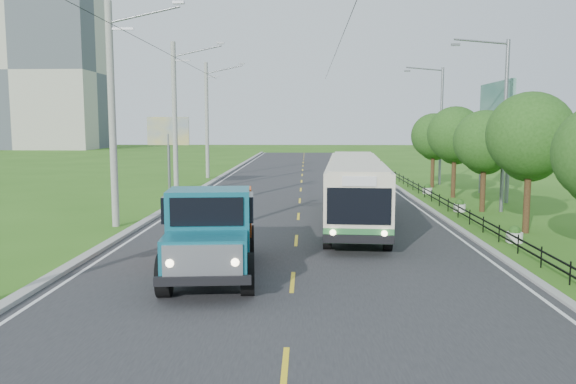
{
  "coord_description": "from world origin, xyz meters",
  "views": [
    {
      "loc": [
        0.39,
        -16.0,
        4.57
      ],
      "look_at": [
        -0.35,
        6.55,
        1.9
      ],
      "focal_mm": 35.0,
      "sensor_mm": 36.0,
      "label": 1
    }
  ],
  "objects_px": {
    "planter_mid": "(459,206)",
    "billboard_left": "(168,136)",
    "pole_mid": "(175,118)",
    "tree_back": "(434,138)",
    "planter_far": "(427,189)",
    "tree_third": "(530,140)",
    "tree_fourth": "(485,144)",
    "tree_fifth": "(455,137)",
    "dump_truck": "(212,224)",
    "pole_far": "(207,120)",
    "planter_near": "(514,235)",
    "streetlight_mid": "(502,119)",
    "billboard_right": "(496,113)",
    "streetlight_far": "(439,121)",
    "bus": "(355,185)",
    "pole_near": "(113,114)"
  },
  "relations": [
    {
      "from": "tree_fifth",
      "to": "dump_truck",
      "type": "bearing_deg",
      "value": -122.71
    },
    {
      "from": "billboard_right",
      "to": "planter_far",
      "type": "bearing_deg",
      "value": 151.61
    },
    {
      "from": "tree_back",
      "to": "planter_near",
      "type": "relative_size",
      "value": 8.21
    },
    {
      "from": "planter_far",
      "to": "tree_third",
      "type": "bearing_deg",
      "value": -84.82
    },
    {
      "from": "streetlight_mid",
      "to": "billboard_right",
      "type": "bearing_deg",
      "value": 74.56
    },
    {
      "from": "planter_mid",
      "to": "billboard_left",
      "type": "xyz_separation_m",
      "value": [
        -18.1,
        10.0,
        3.58
      ]
    },
    {
      "from": "planter_far",
      "to": "dump_truck",
      "type": "height_order",
      "value": "dump_truck"
    },
    {
      "from": "streetlight_mid",
      "to": "dump_truck",
      "type": "bearing_deg",
      "value": -135.08
    },
    {
      "from": "planter_near",
      "to": "dump_truck",
      "type": "bearing_deg",
      "value": -155.28
    },
    {
      "from": "streetlight_mid",
      "to": "bus",
      "type": "relative_size",
      "value": 0.59
    },
    {
      "from": "streetlight_far",
      "to": "billboard_right",
      "type": "distance_m",
      "value": 8.18
    },
    {
      "from": "pole_mid",
      "to": "streetlight_mid",
      "type": "distance_m",
      "value": 20.16
    },
    {
      "from": "tree_fifth",
      "to": "streetlight_far",
      "type": "relative_size",
      "value": 0.64
    },
    {
      "from": "tree_back",
      "to": "bus",
      "type": "height_order",
      "value": "tree_back"
    },
    {
      "from": "planter_far",
      "to": "tree_back",
      "type": "bearing_deg",
      "value": 73.12
    },
    {
      "from": "tree_third",
      "to": "bus",
      "type": "xyz_separation_m",
      "value": [
        -7.15,
        2.51,
        -2.22
      ]
    },
    {
      "from": "planter_mid",
      "to": "billboard_left",
      "type": "bearing_deg",
      "value": 151.08
    },
    {
      "from": "billboard_left",
      "to": "planter_far",
      "type": "bearing_deg",
      "value": -6.31
    },
    {
      "from": "pole_far",
      "to": "dump_truck",
      "type": "distance_m",
      "value": 32.82
    },
    {
      "from": "streetlight_mid",
      "to": "planter_far",
      "type": "xyz_separation_m",
      "value": [
        -2.04,
        8.0,
        -4.62
      ]
    },
    {
      "from": "planter_near",
      "to": "planter_far",
      "type": "height_order",
      "value": "same"
    },
    {
      "from": "pole_mid",
      "to": "tree_third",
      "type": "distance_m",
      "value": 22.25
    },
    {
      "from": "planter_mid",
      "to": "billboard_left",
      "type": "distance_m",
      "value": 20.99
    },
    {
      "from": "planter_near",
      "to": "billboard_left",
      "type": "height_order",
      "value": "billboard_left"
    },
    {
      "from": "pole_far",
      "to": "tree_fourth",
      "type": "bearing_deg",
      "value": -46.15
    },
    {
      "from": "billboard_left",
      "to": "dump_truck",
      "type": "bearing_deg",
      "value": -73.17
    },
    {
      "from": "tree_back",
      "to": "dump_truck",
      "type": "bearing_deg",
      "value": -116.09
    },
    {
      "from": "tree_back",
      "to": "billboard_left",
      "type": "bearing_deg",
      "value": -173.69
    },
    {
      "from": "pole_near",
      "to": "tree_fourth",
      "type": "xyz_separation_m",
      "value": [
        18.12,
        5.14,
        -1.51
      ]
    },
    {
      "from": "planter_mid",
      "to": "billboard_left",
      "type": "relative_size",
      "value": 0.13
    },
    {
      "from": "tree_third",
      "to": "streetlight_far",
      "type": "distance_m",
      "value": 19.9
    },
    {
      "from": "pole_mid",
      "to": "billboard_left",
      "type": "xyz_separation_m",
      "value": [
        -1.24,
        3.0,
        -1.23
      ]
    },
    {
      "from": "billboard_left",
      "to": "streetlight_mid",
      "type": "bearing_deg",
      "value": -26.4
    },
    {
      "from": "pole_far",
      "to": "planter_near",
      "type": "relative_size",
      "value": 14.93
    },
    {
      "from": "streetlight_mid",
      "to": "streetlight_far",
      "type": "relative_size",
      "value": 1.0
    },
    {
      "from": "billboard_right",
      "to": "pole_mid",
      "type": "bearing_deg",
      "value": 177.22
    },
    {
      "from": "pole_mid",
      "to": "billboard_right",
      "type": "relative_size",
      "value": 1.37
    },
    {
      "from": "planter_far",
      "to": "billboard_left",
      "type": "xyz_separation_m",
      "value": [
        -18.1,
        2.0,
        3.58
      ]
    },
    {
      "from": "billboard_left",
      "to": "pole_near",
      "type": "bearing_deg",
      "value": -85.28
    },
    {
      "from": "pole_mid",
      "to": "planter_mid",
      "type": "relative_size",
      "value": 14.93
    },
    {
      "from": "tree_third",
      "to": "tree_back",
      "type": "distance_m",
      "value": 18.0
    },
    {
      "from": "tree_third",
      "to": "dump_truck",
      "type": "distance_m",
      "value": 14.54
    },
    {
      "from": "tree_third",
      "to": "pole_near",
      "type": "bearing_deg",
      "value": 177.29
    },
    {
      "from": "streetlight_far",
      "to": "billboard_left",
      "type": "height_order",
      "value": "streetlight_far"
    },
    {
      "from": "pole_mid",
      "to": "tree_fourth",
      "type": "height_order",
      "value": "pole_mid"
    },
    {
      "from": "planter_far",
      "to": "billboard_left",
      "type": "distance_m",
      "value": 18.56
    },
    {
      "from": "pole_far",
      "to": "planter_far",
      "type": "height_order",
      "value": "pole_far"
    },
    {
      "from": "pole_far",
      "to": "tree_fifth",
      "type": "bearing_deg",
      "value": -35.36
    },
    {
      "from": "pole_mid",
      "to": "tree_back",
      "type": "relative_size",
      "value": 1.82
    },
    {
      "from": "pole_near",
      "to": "streetlight_far",
      "type": "height_order",
      "value": "pole_near"
    }
  ]
}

